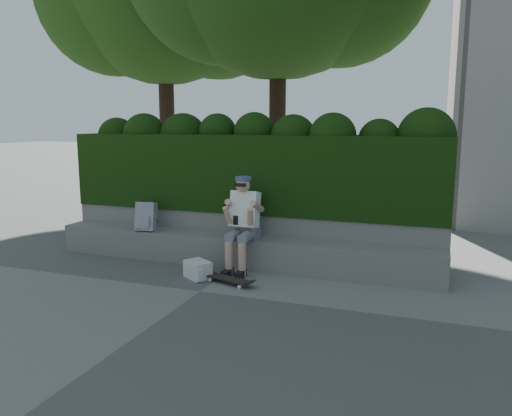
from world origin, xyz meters
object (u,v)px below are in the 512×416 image
at_px(person, 243,220).
at_px(backpack_plaid, 146,217).
at_px(skateboard, 228,279).
at_px(backpack_ground, 198,270).

bearing_deg(person, backpack_plaid, 177.23).
height_order(skateboard, backpack_ground, backpack_ground).
relative_size(skateboard, backpack_plaid, 1.65).
xyz_separation_m(person, backpack_plaid, (-1.68, 0.08, -0.08)).
xyz_separation_m(person, backpack_ground, (-0.46, -0.57, -0.63)).
height_order(person, backpack_plaid, person).
bearing_deg(skateboard, person, 108.90).
height_order(person, backpack_ground, person).
height_order(skateboard, backpack_plaid, backpack_plaid).
relative_size(person, skateboard, 1.85).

